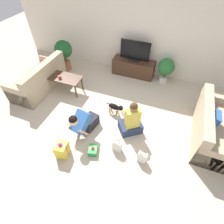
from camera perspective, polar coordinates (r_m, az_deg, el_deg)
The scene contains 17 objects.
ground_plane at distance 4.52m, azimuth -1.71°, elevation -3.40°, with size 16.00×16.00×0.00m, color beige.
wall_back at distance 5.84m, azimuth 8.75°, elevation 24.34°, with size 8.40×0.06×2.60m.
sofa_left at distance 5.78m, azimuth -22.64°, elevation 9.71°, with size 0.84×1.80×0.87m.
sofa_right at distance 4.61m, azimuth 29.99°, elevation -4.66°, with size 0.84×1.80×0.87m.
coffee_table at distance 5.40m, azimuth -15.45°, elevation 10.49°, with size 1.07×0.51×0.48m.
tv_console at distance 6.04m, azimuth 6.98°, elevation 14.22°, with size 1.37×0.46×0.52m.
tv at distance 5.77m, azimuth 7.48°, elevation 18.82°, with size 0.94×0.20×0.65m.
potted_plant_back_right at distance 5.76m, azimuth 17.22°, elevation 13.56°, with size 0.50×0.50×0.80m.
potted_plant_corner_left at distance 6.33m, azimuth -15.51°, elevation 18.49°, with size 0.58×0.58×1.01m.
person_kneeling at distance 4.11m, azimuth -9.34°, elevation -3.25°, with size 0.46×0.82×0.80m.
person_sitting at distance 4.11m, azimuth 6.32°, elevation -3.08°, with size 0.66×0.63×0.96m.
dog at distance 4.56m, azimuth 1.15°, elevation 1.55°, with size 0.50×0.19×0.34m.
gift_box_a at distance 3.97m, azimuth -16.00°, elevation -11.76°, with size 0.28×0.30×0.43m.
gift_box_b at distance 3.98m, azimuth -6.23°, elevation -12.23°, with size 0.26×0.30×0.20m.
gift_bag_a at distance 3.92m, azimuth 1.65°, elevation -11.04°, with size 0.21×0.14×0.32m.
gift_bag_b at distance 3.83m, azimuth 9.83°, elevation -14.40°, with size 0.20×0.14×0.31m.
mug at distance 5.31m, azimuth -16.71°, elevation 10.85°, with size 0.12×0.08×0.09m.
Camera 1 is at (1.17, -2.67, 3.45)m, focal length 28.00 mm.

